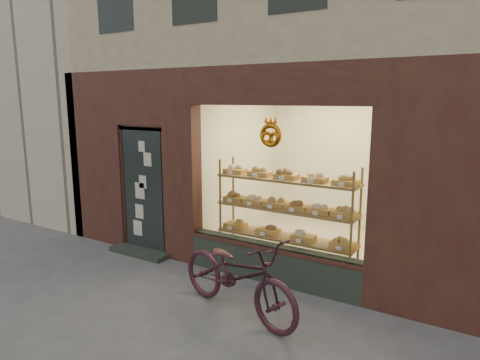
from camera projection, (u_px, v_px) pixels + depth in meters
The scene contains 4 objects.
ground at pixel (148, 340), 4.75m from camera, with size 90.00×90.00×0.00m, color #4F4F4F.
neighbor_left at pixel (40, 38), 13.45m from camera, with size 12.00×7.00×9.00m, color #B5A795.
display_shelf at pixel (286, 216), 6.48m from camera, with size 2.20×0.45×1.70m.
bicycle at pixel (237, 275), 5.25m from camera, with size 0.68×1.95×1.03m, color #361822.
Camera 1 is at (3.15, -3.15, 2.65)m, focal length 32.00 mm.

